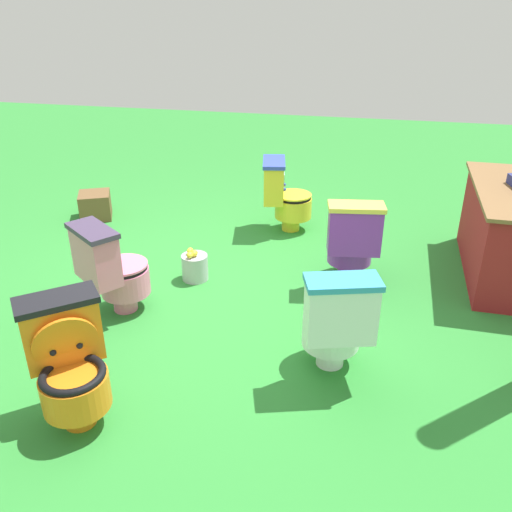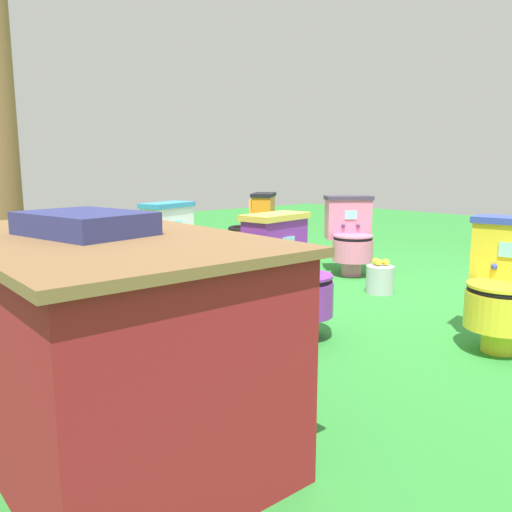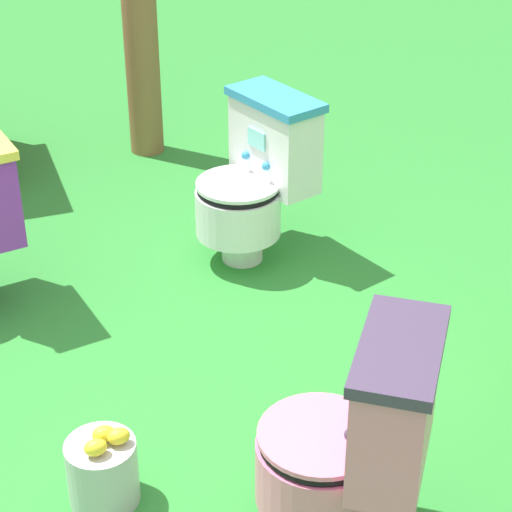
# 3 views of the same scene
# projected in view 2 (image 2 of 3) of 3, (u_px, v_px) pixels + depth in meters

# --- Properties ---
(ground) EXTENTS (14.00, 14.00, 0.00)m
(ground) POSITION_uv_depth(u_px,v_px,m) (354.00, 293.00, 4.18)
(ground) COLOR #2D8433
(toilet_purple) EXTENTS (0.55, 0.47, 0.73)m
(toilet_purple) POSITION_uv_depth(u_px,v_px,m) (289.00, 274.00, 3.09)
(toilet_purple) COLOR purple
(toilet_purple) RESTS_ON ground
(toilet_orange) EXTENTS (0.64, 0.62, 0.73)m
(toilet_orange) POSITION_uv_depth(u_px,v_px,m) (254.00, 227.00, 5.46)
(toilet_orange) COLOR orange
(toilet_orange) RESTS_ON ground
(toilet_pink) EXTENTS (0.63, 0.62, 0.73)m
(toilet_pink) POSITION_uv_depth(u_px,v_px,m) (350.00, 235.00, 4.84)
(toilet_pink) COLOR pink
(toilet_pink) RESTS_ON ground
(toilet_yellow) EXTENTS (0.49, 0.56, 0.73)m
(toilet_yellow) POSITION_uv_depth(u_px,v_px,m) (506.00, 284.00, 2.85)
(toilet_yellow) COLOR yellow
(toilet_yellow) RESTS_ON ground
(toilet_white) EXTENTS (0.59, 0.53, 0.73)m
(toilet_white) POSITION_uv_depth(u_px,v_px,m) (179.00, 249.00, 4.02)
(toilet_white) COLOR white
(toilet_white) RESTS_ON ground
(vendor_table) EXTENTS (1.48, 0.90, 0.85)m
(vendor_table) POSITION_uv_depth(u_px,v_px,m) (101.00, 337.00, 1.89)
(vendor_table) COLOR maroon
(vendor_table) RESTS_ON ground
(wooden_post) EXTENTS (0.18, 0.18, 1.94)m
(wooden_post) POSITION_uv_depth(u_px,v_px,m) (4.00, 172.00, 2.99)
(wooden_post) COLOR brown
(wooden_post) RESTS_ON ground
(lemon_bucket) EXTENTS (0.22, 0.22, 0.28)m
(lemon_bucket) POSITION_uv_depth(u_px,v_px,m) (380.00, 279.00, 4.15)
(lemon_bucket) COLOR #B7B7BF
(lemon_bucket) RESTS_ON ground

